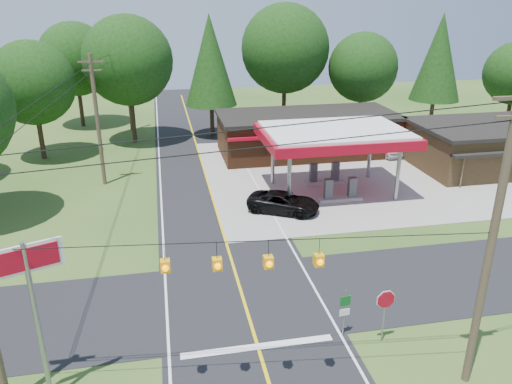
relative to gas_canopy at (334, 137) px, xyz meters
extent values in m
plane|color=#2D4F1B|center=(-9.00, -13.00, -4.27)|extent=(120.00, 120.00, 0.00)
cube|color=black|center=(-9.00, -13.00, -4.26)|extent=(8.00, 120.00, 0.02)
cube|color=black|center=(-9.00, -13.00, -4.25)|extent=(70.00, 7.00, 0.02)
cube|color=yellow|center=(-9.00, -13.00, -4.24)|extent=(0.15, 110.00, 0.00)
cylinder|color=gray|center=(-4.00, -2.50, -2.17)|extent=(0.28, 0.28, 4.20)
cylinder|color=gray|center=(-4.00, 2.50, -2.17)|extent=(0.28, 0.28, 4.20)
cylinder|color=gray|center=(4.00, -2.50, -2.17)|extent=(0.28, 0.28, 4.20)
cylinder|color=gray|center=(4.00, 2.50, -2.17)|extent=(0.28, 0.28, 4.20)
cube|color=#A4081B|center=(0.00, 0.00, 0.08)|extent=(10.60, 7.40, 0.70)
cube|color=white|center=(0.00, 0.00, 0.48)|extent=(10.00, 7.00, 0.25)
cube|color=#9E9B93|center=(0.00, -1.80, -4.14)|extent=(3.20, 0.90, 0.22)
cube|color=#3F3F44|center=(-0.90, -1.80, -3.32)|extent=(0.55, 0.45, 1.50)
cube|color=#3F3F44|center=(0.90, -1.80, -3.32)|extent=(0.55, 0.45, 1.50)
cube|color=#9E9B93|center=(0.00, 1.80, -4.14)|extent=(3.20, 0.90, 0.22)
cube|color=#3F3F44|center=(-0.90, 1.80, -3.32)|extent=(0.55, 0.45, 1.50)
cube|color=#3F3F44|center=(0.90, 1.80, -3.32)|extent=(0.55, 0.45, 1.50)
cube|color=#4E2A16|center=(1.00, 10.00, -2.52)|extent=(16.00, 7.00, 3.50)
cube|color=black|center=(1.00, 10.00, -0.62)|extent=(16.40, 7.40, 0.30)
cube|color=#A4081B|center=(1.00, 6.40, -1.57)|extent=(16.00, 0.50, 0.25)
cylinder|color=#473828|center=(-1.50, -20.00, 1.48)|extent=(0.30, 0.30, 11.50)
cylinder|color=#473828|center=(-17.00, 5.00, 0.73)|extent=(0.30, 0.30, 10.00)
cube|color=#473828|center=(-17.00, 5.00, 5.13)|extent=(1.80, 0.12, 0.12)
cube|color=#473828|center=(-17.00, 5.00, 4.53)|extent=(1.40, 0.12, 0.12)
cylinder|color=#473828|center=(-15.50, 22.00, 0.48)|extent=(0.30, 0.30, 9.50)
cube|color=#F5A30C|center=(-12.55, -18.70, 1.23)|extent=(0.32, 0.32, 0.42)
cube|color=#F5A30C|center=(-10.85, -18.90, 1.23)|extent=(0.32, 0.32, 0.42)
cube|color=#F5A30C|center=(-9.15, -19.10, 1.23)|extent=(0.32, 0.32, 0.42)
cube|color=#F5A30C|center=(-7.45, -19.30, 1.23)|extent=(0.32, 0.32, 0.42)
cylinder|color=#332316|center=(-23.00, 13.00, -2.29)|extent=(0.44, 0.44, 3.96)
sphere|color=black|center=(-23.00, 13.00, 2.55)|extent=(7.26, 7.26, 7.26)
cylinder|color=#332316|center=(-15.00, 17.00, -1.93)|extent=(0.44, 0.44, 4.68)
sphere|color=black|center=(-15.00, 17.00, 3.79)|extent=(8.58, 8.58, 8.58)
cylinder|color=#332316|center=(-7.00, 18.00, -2.11)|extent=(0.44, 0.44, 4.32)
cone|color=black|center=(-7.00, 18.00, 3.53)|extent=(5.28, 5.28, 9.00)
cylinder|color=#332316|center=(1.00, 19.00, -1.75)|extent=(0.44, 0.44, 5.04)
sphere|color=black|center=(1.00, 19.00, 4.41)|extent=(9.24, 9.24, 9.24)
cylinder|color=#332316|center=(9.00, 17.00, -2.29)|extent=(0.44, 0.44, 3.96)
sphere|color=black|center=(9.00, 17.00, 2.55)|extent=(7.26, 7.26, 7.26)
cylinder|color=#332316|center=(17.00, 16.00, -2.11)|extent=(0.44, 0.44, 4.32)
cone|color=black|center=(17.00, 16.00, 3.53)|extent=(5.28, 5.28, 9.00)
cylinder|color=#332316|center=(25.00, 14.00, -2.47)|extent=(0.44, 0.44, 3.60)
cylinder|color=#332316|center=(-21.00, 25.00, -2.11)|extent=(0.44, 0.44, 4.32)
sphere|color=black|center=(-21.00, 25.00, 3.17)|extent=(7.92, 7.92, 7.92)
imported|color=black|center=(-4.50, -3.00, -3.59)|extent=(6.63, 6.63, 1.36)
imported|color=silver|center=(8.00, 8.00, -3.56)|extent=(4.61, 4.61, 1.42)
cylinder|color=gray|center=(-17.00, -18.00, -1.04)|extent=(0.18, 0.18, 6.46)
cube|color=white|center=(-17.00, -18.00, 1.58)|extent=(2.26, 0.95, 1.01)
cube|color=#A4081B|center=(-17.00, -18.05, 1.58)|extent=(1.99, 0.83, 0.78)
cylinder|color=gray|center=(-3.71, -17.21, -3.07)|extent=(0.07, 0.07, 2.39)
cylinder|color=gray|center=(-5.20, -16.50, -3.12)|extent=(0.06, 0.06, 2.29)
cube|color=#0C591E|center=(-5.20, -16.54, -2.51)|extent=(0.47, 0.07, 0.47)
cube|color=white|center=(-5.20, -16.54, -3.08)|extent=(0.47, 0.07, 0.31)
camera|label=1|loc=(-12.38, -33.44, 9.53)|focal=35.00mm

